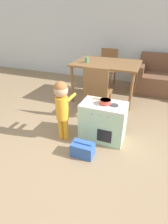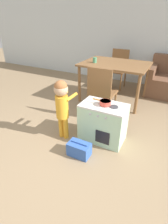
% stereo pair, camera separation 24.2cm
% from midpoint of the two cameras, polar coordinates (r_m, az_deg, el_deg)
% --- Properties ---
extents(ground_plane, '(16.00, 16.00, 0.00)m').
position_cam_midpoint_polar(ground_plane, '(2.10, -8.66, -20.48)').
color(ground_plane, '#8E7556').
extents(wall_back, '(10.00, 0.06, 2.60)m').
position_cam_midpoint_polar(wall_back, '(4.77, 13.27, 24.85)').
color(wall_back, silver).
rests_on(wall_back, ground_plane).
extents(play_kitchen, '(0.61, 0.39, 0.56)m').
position_cam_midpoint_polar(play_kitchen, '(2.47, 3.45, -3.15)').
color(play_kitchen, '#B2DBB7').
rests_on(play_kitchen, ground_plane).
extents(toy_pot, '(0.25, 0.15, 0.06)m').
position_cam_midpoint_polar(toy_pot, '(2.31, 3.97, 3.44)').
color(toy_pot, '#E04C3D').
rests_on(toy_pot, play_kitchen).
extents(child_figure, '(0.20, 0.35, 0.87)m').
position_cam_midpoint_polar(child_figure, '(2.34, -10.20, 2.98)').
color(child_figure, gold).
rests_on(child_figure, ground_plane).
extents(toy_basket, '(0.28, 0.18, 0.20)m').
position_cam_midpoint_polar(toy_basket, '(2.27, -3.54, -12.23)').
color(toy_basket, '#335BB2').
rests_on(toy_basket, ground_plane).
extents(dining_table, '(1.28, 0.95, 0.77)m').
position_cam_midpoint_polar(dining_table, '(3.63, 5.49, 14.50)').
color(dining_table, brown).
rests_on(dining_table, ground_plane).
extents(dining_chair_near, '(0.41, 0.41, 0.89)m').
position_cam_midpoint_polar(dining_chair_near, '(2.96, 2.02, 6.92)').
color(dining_chair_near, brown).
rests_on(dining_chair_near, ground_plane).
extents(dining_chair_far, '(0.41, 0.41, 0.89)m').
position_cam_midpoint_polar(dining_chair_far, '(4.46, 6.09, 14.40)').
color(dining_chair_far, brown).
rests_on(dining_chair_far, ground_plane).
extents(cup_on_table, '(0.08, 0.08, 0.10)m').
position_cam_midpoint_polar(cup_on_table, '(3.58, -1.12, 16.64)').
color(cup_on_table, '#478E66').
rests_on(cup_on_table, dining_table).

